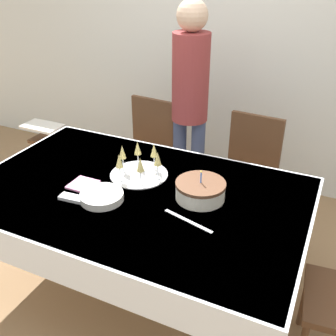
{
  "coord_description": "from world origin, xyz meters",
  "views": [
    {
      "loc": [
        0.98,
        -1.66,
        1.98
      ],
      "look_at": [
        0.15,
        0.13,
        0.89
      ],
      "focal_mm": 42.0,
      "sensor_mm": 36.0,
      "label": 1
    }
  ],
  "objects_px": {
    "champagne_tray": "(139,164)",
    "person_standing": "(190,93)",
    "high_chair": "(52,146)",
    "birthday_cake": "(200,190)",
    "dining_chair_far_right": "(248,173)",
    "plate_stack_main": "(102,197)",
    "dining_chair_far_left": "(147,152)"
  },
  "relations": [
    {
      "from": "champagne_tray",
      "to": "person_standing",
      "type": "relative_size",
      "value": 0.21
    },
    {
      "from": "champagne_tray",
      "to": "high_chair",
      "type": "height_order",
      "value": "champagne_tray"
    },
    {
      "from": "champagne_tray",
      "to": "high_chair",
      "type": "distance_m",
      "value": 1.38
    },
    {
      "from": "birthday_cake",
      "to": "person_standing",
      "type": "bearing_deg",
      "value": 115.62
    },
    {
      "from": "person_standing",
      "to": "dining_chair_far_right",
      "type": "bearing_deg",
      "value": -10.53
    },
    {
      "from": "person_standing",
      "to": "plate_stack_main",
      "type": "bearing_deg",
      "value": -91.62
    },
    {
      "from": "dining_chair_far_right",
      "to": "champagne_tray",
      "type": "bearing_deg",
      "value": -123.44
    },
    {
      "from": "dining_chair_far_left",
      "to": "plate_stack_main",
      "type": "distance_m",
      "value": 1.17
    },
    {
      "from": "dining_chair_far_left",
      "to": "dining_chair_far_right",
      "type": "bearing_deg",
      "value": 0.01
    },
    {
      "from": "dining_chair_far_left",
      "to": "dining_chair_far_right",
      "type": "distance_m",
      "value": 0.86
    },
    {
      "from": "plate_stack_main",
      "to": "dining_chair_far_left",
      "type": "bearing_deg",
      "value": 105.44
    },
    {
      "from": "person_standing",
      "to": "high_chair",
      "type": "height_order",
      "value": "person_standing"
    },
    {
      "from": "birthday_cake",
      "to": "dining_chair_far_right",
      "type": "bearing_deg",
      "value": 85.22
    },
    {
      "from": "dining_chair_far_left",
      "to": "birthday_cake",
      "type": "bearing_deg",
      "value": -47.05
    },
    {
      "from": "dining_chair_far_right",
      "to": "birthday_cake",
      "type": "distance_m",
      "value": 0.91
    },
    {
      "from": "champagne_tray",
      "to": "plate_stack_main",
      "type": "xyz_separation_m",
      "value": [
        -0.05,
        -0.33,
        -0.06
      ]
    },
    {
      "from": "plate_stack_main",
      "to": "person_standing",
      "type": "xyz_separation_m",
      "value": [
        0.03,
        1.19,
        0.24
      ]
    },
    {
      "from": "plate_stack_main",
      "to": "high_chair",
      "type": "xyz_separation_m",
      "value": [
        -1.15,
        0.9,
        -0.31
      ]
    },
    {
      "from": "birthday_cake",
      "to": "person_standing",
      "type": "height_order",
      "value": "person_standing"
    },
    {
      "from": "dining_chair_far_left",
      "to": "plate_stack_main",
      "type": "xyz_separation_m",
      "value": [
        0.3,
        -1.1,
        0.28
      ]
    },
    {
      "from": "champagne_tray",
      "to": "person_standing",
      "type": "bearing_deg",
      "value": 91.32
    },
    {
      "from": "high_chair",
      "to": "person_standing",
      "type": "bearing_deg",
      "value": 13.74
    },
    {
      "from": "high_chair",
      "to": "birthday_cake",
      "type": "bearing_deg",
      "value": -21.9
    },
    {
      "from": "person_standing",
      "to": "high_chair",
      "type": "distance_m",
      "value": 1.34
    },
    {
      "from": "dining_chair_far_right",
      "to": "birthday_cake",
      "type": "bearing_deg",
      "value": -94.78
    },
    {
      "from": "person_standing",
      "to": "birthday_cake",
      "type": "bearing_deg",
      "value": -64.38
    },
    {
      "from": "plate_stack_main",
      "to": "high_chair",
      "type": "relative_size",
      "value": 0.34
    },
    {
      "from": "dining_chair_far_right",
      "to": "champagne_tray",
      "type": "height_order",
      "value": "champagne_tray"
    },
    {
      "from": "birthday_cake",
      "to": "high_chair",
      "type": "bearing_deg",
      "value": 158.1
    },
    {
      "from": "person_standing",
      "to": "high_chair",
      "type": "xyz_separation_m",
      "value": [
        -1.18,
        -0.29,
        -0.56
      ]
    },
    {
      "from": "dining_chair_far_left",
      "to": "champagne_tray",
      "type": "height_order",
      "value": "champagne_tray"
    },
    {
      "from": "champagne_tray",
      "to": "plate_stack_main",
      "type": "bearing_deg",
      "value": -99.22
    }
  ]
}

